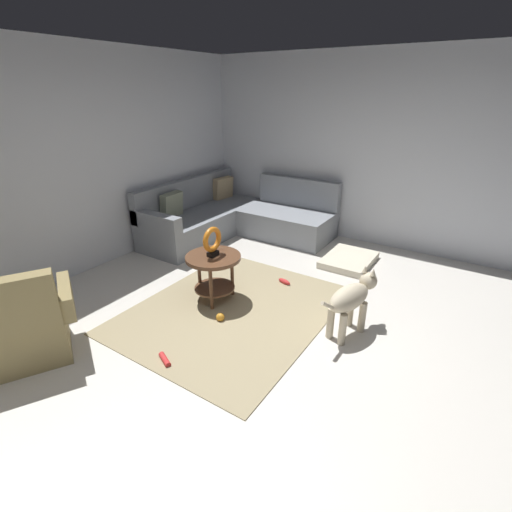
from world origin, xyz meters
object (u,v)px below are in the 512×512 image
at_px(dog_toy_rope, 165,360).
at_px(dog_bed_mat, 349,260).
at_px(side_table, 214,266).
at_px(dog_toy_bone, 284,282).
at_px(sectional_couch, 234,218).
at_px(dog, 352,299).
at_px(armchair, 26,327).
at_px(torus_sculpture, 212,241).
at_px(dog_toy_ball, 220,317).

bearing_deg(dog_toy_rope, dog_bed_mat, -12.37).
xyz_separation_m(side_table, dog_toy_bone, (0.75, -0.48, -0.39)).
height_order(sectional_couch, dog, sectional_couch).
distance_m(sectional_couch, dog_toy_bone, 1.83).
distance_m(dog_bed_mat, dog, 1.67).
xyz_separation_m(dog_bed_mat, dog_toy_rope, (-2.83, 0.62, -0.02)).
xyz_separation_m(dog_toy_rope, dog_toy_bone, (1.83, -0.18, 0.00)).
height_order(sectional_couch, armchair, same).
height_order(torus_sculpture, dog, torus_sculpture).
distance_m(armchair, dog_bed_mat, 3.80).
distance_m(armchair, dog, 2.89).
distance_m(sectional_couch, dog, 2.94).
height_order(side_table, dog_bed_mat, side_table).
xyz_separation_m(side_table, dog_toy_ball, (-0.31, -0.32, -0.37)).
bearing_deg(torus_sculpture, dog_bed_mat, -27.73).
xyz_separation_m(dog_toy_ball, dog_toy_bone, (1.06, -0.16, -0.01)).
height_order(side_table, dog_toy_rope, side_table).
distance_m(dog_bed_mat, dog_toy_bone, 1.10).
bearing_deg(side_table, sectional_couch, 30.00).
bearing_deg(sectional_couch, armchair, -174.86).
distance_m(side_table, dog_toy_bone, 0.97).
distance_m(dog, dog_toy_ball, 1.32).
bearing_deg(armchair, torus_sculpture, 5.99).
xyz_separation_m(side_table, dog, (0.22, -1.48, -0.04)).
xyz_separation_m(armchair, dog_bed_mat, (3.42, -1.63, -0.28)).
relative_size(sectional_couch, armchair, 2.27).
distance_m(side_table, torus_sculpture, 0.29).
height_order(torus_sculpture, dog_toy_ball, torus_sculpture).
xyz_separation_m(armchair, dog_toy_rope, (0.59, -1.01, -0.30)).
relative_size(torus_sculpture, dog_bed_mat, 0.41).
height_order(dog_toy_ball, dog_toy_rope, dog_toy_ball).
bearing_deg(dog_toy_bone, dog_bed_mat, -23.83).
xyz_separation_m(sectional_couch, dog_toy_ball, (-2.07, -1.33, -0.25)).
xyz_separation_m(sectional_couch, side_table, (-1.76, -1.02, 0.13)).
height_order(armchair, torus_sculpture, armchair).
relative_size(torus_sculpture, dog_toy_ball, 3.76).
height_order(sectional_couch, torus_sculpture, sectional_couch).
bearing_deg(dog_toy_bone, sectional_couch, 55.87).
bearing_deg(side_table, dog_toy_rope, -164.32).
bearing_deg(armchair, dog_toy_ball, -8.03).
distance_m(armchair, dog_toy_rope, 1.21).
bearing_deg(sectional_couch, dog, -121.71).
height_order(dog_bed_mat, dog_toy_bone, dog_bed_mat).
relative_size(dog_bed_mat, dog_toy_ball, 9.22).
relative_size(sectional_couch, dog_toy_rope, 12.59).
xyz_separation_m(armchair, dog_toy_ball, (1.36, -1.03, -0.28)).
bearing_deg(torus_sculpture, dog_toy_rope, -164.32).
height_order(torus_sculpture, dog_toy_bone, torus_sculpture).
xyz_separation_m(torus_sculpture, dog_toy_bone, (0.75, -0.48, -0.68)).
bearing_deg(dog_bed_mat, sectional_couch, 89.84).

